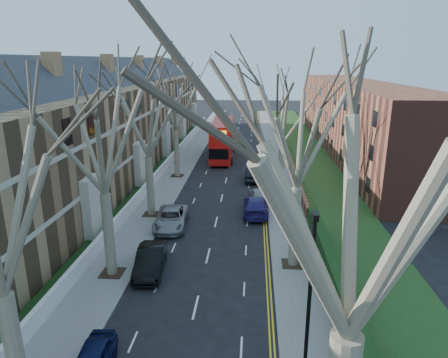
% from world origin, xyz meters
% --- Properties ---
extents(ground, '(240.00, 240.00, 0.00)m').
position_xyz_m(ground, '(0.00, 0.00, 0.00)').
color(ground, black).
rests_on(ground, ground).
extents(pavement_left, '(3.00, 102.00, 0.12)m').
position_xyz_m(pavement_left, '(-6.00, 39.00, 0.06)').
color(pavement_left, slate).
rests_on(pavement_left, ground).
extents(pavement_right, '(3.00, 102.00, 0.12)m').
position_xyz_m(pavement_right, '(6.00, 39.00, 0.06)').
color(pavement_right, slate).
rests_on(pavement_right, ground).
extents(terrace_left, '(9.70, 78.00, 13.60)m').
position_xyz_m(terrace_left, '(-13.65, 31.00, 5.53)').
color(terrace_left, brown).
rests_on(terrace_left, ground).
extents(flats_right, '(13.97, 54.00, 10.00)m').
position_xyz_m(flats_right, '(17.46, 43.00, 4.98)').
color(flats_right, brown).
rests_on(flats_right, ground).
extents(wall_hedge_right, '(0.70, 24.00, 1.80)m').
position_xyz_m(wall_hedge_right, '(7.70, 2.00, 1.12)').
color(wall_hedge_right, brown).
rests_on(wall_hedge_right, ground).
extents(front_wall_left, '(0.30, 78.00, 1.00)m').
position_xyz_m(front_wall_left, '(-7.65, 31.00, 0.62)').
color(front_wall_left, white).
rests_on(front_wall_left, ground).
extents(grass_verge_right, '(6.00, 102.00, 0.06)m').
position_xyz_m(grass_verge_right, '(10.50, 39.00, 0.15)').
color(grass_verge_right, '#1F3E16').
rests_on(grass_verge_right, ground).
extents(lamp_post, '(0.18, 0.50, 8.11)m').
position_xyz_m(lamp_post, '(5.00, -3.50, 4.57)').
color(lamp_post, black).
rests_on(lamp_post, ground).
extents(tree_left_mid, '(10.50, 10.50, 14.71)m').
position_xyz_m(tree_left_mid, '(-5.70, 6.00, 9.56)').
color(tree_left_mid, '#736952').
rests_on(tree_left_mid, ground).
extents(tree_left_far, '(10.15, 10.15, 14.22)m').
position_xyz_m(tree_left_far, '(-5.70, 16.00, 9.24)').
color(tree_left_far, '#736952').
rests_on(tree_left_far, ground).
extents(tree_left_dist, '(10.50, 10.50, 14.71)m').
position_xyz_m(tree_left_dist, '(-5.70, 28.00, 9.56)').
color(tree_left_dist, '#736952').
rests_on(tree_left_dist, ground).
extents(tree_right_near, '(10.85, 10.85, 15.20)m').
position_xyz_m(tree_right_near, '(5.70, -6.00, 9.86)').
color(tree_right_near, '#736952').
rests_on(tree_right_near, ground).
extents(tree_right_mid, '(10.50, 10.50, 14.71)m').
position_xyz_m(tree_right_mid, '(5.70, 8.00, 9.56)').
color(tree_right_mid, '#736952').
rests_on(tree_right_mid, ground).
extents(tree_right_far, '(10.15, 10.15, 14.22)m').
position_xyz_m(tree_right_far, '(5.70, 22.00, 9.24)').
color(tree_right_far, '#736952').
rests_on(tree_right_far, ground).
extents(double_decker_bus, '(3.19, 11.99, 4.96)m').
position_xyz_m(double_decker_bus, '(-1.25, 37.71, 2.45)').
color(double_decker_bus, red).
rests_on(double_decker_bus, ground).
extents(car_left_mid, '(2.07, 4.82, 1.54)m').
position_xyz_m(car_left_mid, '(-3.38, 6.62, 0.77)').
color(car_left_mid, black).
rests_on(car_left_mid, ground).
extents(car_left_far, '(2.78, 5.44, 1.47)m').
position_xyz_m(car_left_far, '(-3.51, 13.73, 0.74)').
color(car_left_far, gray).
rests_on(car_left_far, ground).
extents(car_right_near, '(2.21, 5.36, 1.55)m').
position_xyz_m(car_right_near, '(3.30, 17.10, 0.78)').
color(car_right_near, navy).
rests_on(car_right_near, ground).
extents(car_right_mid, '(2.15, 4.40, 1.44)m').
position_xyz_m(car_right_mid, '(3.58, 19.97, 0.72)').
color(car_right_mid, '#909598').
rests_on(car_right_mid, ground).
extents(car_right_far, '(1.83, 4.79, 1.56)m').
position_xyz_m(car_right_far, '(3.04, 27.31, 0.78)').
color(car_right_far, black).
rests_on(car_right_far, ground).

